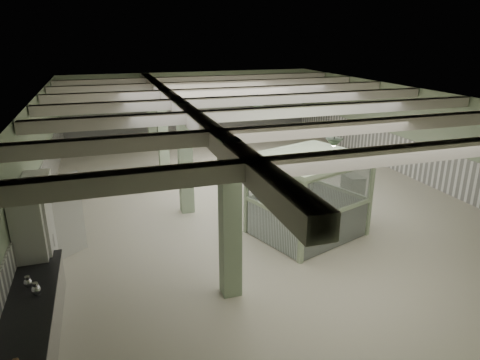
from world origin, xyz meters
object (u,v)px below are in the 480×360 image
object	(u,v)px
guard_booth	(309,181)
filing_cabinet	(352,198)
prep_counter	(29,341)
walkin_cooler	(39,228)

from	to	relation	value
guard_booth	filing_cabinet	bearing A→B (deg)	-5.32
prep_counter	filing_cabinet	xyz separation A→B (m)	(8.81, 3.67, 0.28)
prep_counter	filing_cabinet	distance (m)	9.55
walkin_cooler	filing_cabinet	distance (m)	8.91
prep_counter	filing_cabinet	world-z (taller)	filing_cabinet
guard_booth	filing_cabinet	size ratio (longest dim) A/B	2.45
prep_counter	guard_booth	bearing A→B (deg)	24.66
prep_counter	walkin_cooler	world-z (taller)	walkin_cooler
walkin_cooler	filing_cabinet	bearing A→B (deg)	2.42
prep_counter	walkin_cooler	bearing A→B (deg)	91.46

